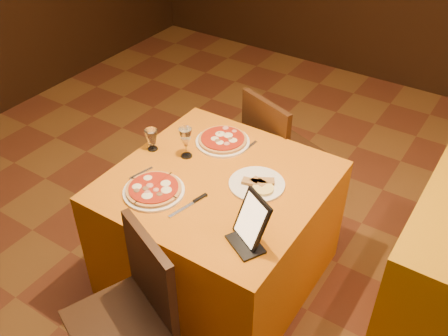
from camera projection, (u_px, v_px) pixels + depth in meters
The scene contains 13 objects.
floor at pixel (212, 334), 2.78m from camera, with size 6.00×7.00×0.01m, color #5E2D19.
main_table at pixel (219, 230), 2.91m from camera, with size 1.10×1.10×0.75m, color #C2670C.
chair_main_near at pixel (118, 323), 2.30m from camera, with size 0.47×0.47×0.91m, color black, non-canonical shape.
chair_main_far at pixel (284, 151), 3.40m from camera, with size 0.42×0.42×0.91m, color black, non-canonical shape.
pizza_near at pixel (154, 190), 2.58m from camera, with size 0.32×0.32×0.03m.
pizza_far at pixel (223, 141), 2.95m from camera, with size 0.32×0.32×0.03m.
cutlet_dish at pixel (257, 183), 2.63m from camera, with size 0.30×0.30×0.03m.
wine_glass at pixel (186, 142), 2.79m from camera, with size 0.08×0.08×0.19m, color #FCDC8F, non-canonical shape.
water_glass at pixel (152, 140), 2.87m from camera, with size 0.07×0.07×0.13m, color white, non-canonical shape.
tablet at pixel (252, 220), 2.25m from camera, with size 0.19×0.02×0.24m, color black.
knife at pixel (187, 206), 2.50m from camera, with size 0.23×0.02×0.01m, color silver.
fork_near at pixel (141, 173), 2.72m from camera, with size 0.15×0.02×0.01m, color silver.
fork_far at pixel (249, 147), 2.91m from camera, with size 0.16×0.02×0.01m, color #A2A3A9.
Camera 1 is at (0.96, -1.35, 2.42)m, focal length 40.00 mm.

